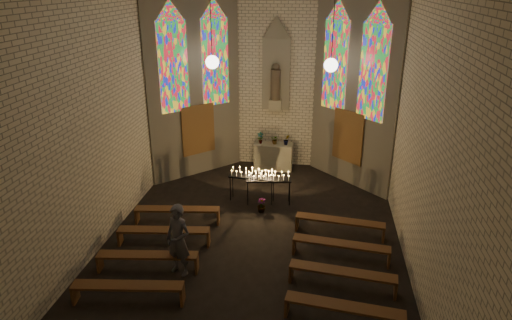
# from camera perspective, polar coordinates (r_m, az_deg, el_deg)

# --- Properties ---
(floor) EXTENTS (12.00, 12.00, 0.00)m
(floor) POSITION_cam_1_polar(r_m,az_deg,el_deg) (12.52, -0.59, -10.79)
(floor) COLOR black
(floor) RESTS_ON ground
(room) EXTENTS (8.22, 12.43, 7.00)m
(room) POSITION_cam_1_polar(r_m,az_deg,el_deg) (14.20, 1.47, 9.52)
(room) COLOR beige
(room) RESTS_ON ground
(altar) EXTENTS (1.40, 0.60, 1.00)m
(altar) POSITION_cam_1_polar(r_m,az_deg,el_deg) (17.13, 2.20, 0.45)
(altar) COLOR #B5B193
(altar) RESTS_ON ground
(flower_vase_left) EXTENTS (0.25, 0.19, 0.43)m
(flower_vase_left) POSITION_cam_1_polar(r_m,az_deg,el_deg) (16.92, 0.55, 2.78)
(flower_vase_left) COLOR #4C723F
(flower_vase_left) RESTS_ON altar
(flower_vase_center) EXTENTS (0.37, 0.34, 0.34)m
(flower_vase_center) POSITION_cam_1_polar(r_m,az_deg,el_deg) (16.90, 2.41, 2.56)
(flower_vase_center) COLOR #4C723F
(flower_vase_center) RESTS_ON altar
(flower_vase_right) EXTENTS (0.26, 0.24, 0.39)m
(flower_vase_right) POSITION_cam_1_polar(r_m,az_deg,el_deg) (16.82, 3.83, 2.54)
(flower_vase_right) COLOR #4C723F
(flower_vase_right) RESTS_ON altar
(aisle_flower_pot) EXTENTS (0.28, 0.28, 0.45)m
(aisle_flower_pot) POSITION_cam_1_polar(r_m,az_deg,el_deg) (14.12, 0.67, -5.67)
(aisle_flower_pot) COLOR #4C723F
(aisle_flower_pot) RESTS_ON ground
(votive_stand_left) EXTENTS (1.49, 0.50, 1.07)m
(votive_stand_left) POSITION_cam_1_polar(r_m,az_deg,el_deg) (14.49, -0.53, -1.88)
(votive_stand_left) COLOR black
(votive_stand_left) RESTS_ON ground
(votive_stand_right) EXTENTS (1.45, 0.52, 1.04)m
(votive_stand_right) POSITION_cam_1_polar(r_m,az_deg,el_deg) (14.35, 1.59, -2.24)
(votive_stand_right) COLOR black
(votive_stand_right) RESTS_ON ground
(pew_left_0) EXTENTS (2.49, 0.64, 0.47)m
(pew_left_0) POSITION_cam_1_polar(r_m,az_deg,el_deg) (13.65, -9.83, -6.29)
(pew_left_0) COLOR #553218
(pew_left_0) RESTS_ON ground
(pew_right_0) EXTENTS (2.49, 0.64, 0.47)m
(pew_right_0) POSITION_cam_1_polar(r_m,az_deg,el_deg) (13.07, 10.43, -7.69)
(pew_right_0) COLOR #553218
(pew_right_0) RESTS_ON ground
(pew_left_1) EXTENTS (2.49, 0.64, 0.47)m
(pew_left_1) POSITION_cam_1_polar(r_m,az_deg,el_deg) (12.67, -11.47, -8.81)
(pew_left_1) COLOR #553218
(pew_left_1) RESTS_ON ground
(pew_right_1) EXTENTS (2.49, 0.64, 0.47)m
(pew_right_1) POSITION_cam_1_polar(r_m,az_deg,el_deg) (12.04, 10.58, -10.49)
(pew_right_1) COLOR #553218
(pew_right_1) RESTS_ON ground
(pew_left_2) EXTENTS (2.49, 0.64, 0.47)m
(pew_left_2) POSITION_cam_1_polar(r_m,az_deg,el_deg) (11.73, -13.40, -11.73)
(pew_left_2) COLOR #553218
(pew_left_2) RESTS_ON ground
(pew_right_2) EXTENTS (2.49, 0.64, 0.47)m
(pew_right_2) POSITION_cam_1_polar(r_m,az_deg,el_deg) (11.05, 10.75, -13.81)
(pew_right_2) COLOR #553218
(pew_right_2) RESTS_ON ground
(pew_left_3) EXTENTS (2.49, 0.64, 0.47)m
(pew_left_3) POSITION_cam_1_polar(r_m,az_deg,el_deg) (10.83, -15.72, -15.13)
(pew_left_3) COLOR #553218
(pew_left_3) RESTS_ON ground
(pew_right_3) EXTENTS (2.49, 0.64, 0.47)m
(pew_right_3) POSITION_cam_1_polar(r_m,az_deg,el_deg) (10.09, 10.97, -17.76)
(pew_right_3) COLOR #553218
(pew_right_3) RESTS_ON ground
(visitor) EXTENTS (0.78, 0.66, 1.84)m
(visitor) POSITION_cam_1_polar(r_m,az_deg,el_deg) (11.22, -9.68, -9.85)
(visitor) COLOR #4E4F59
(visitor) RESTS_ON ground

